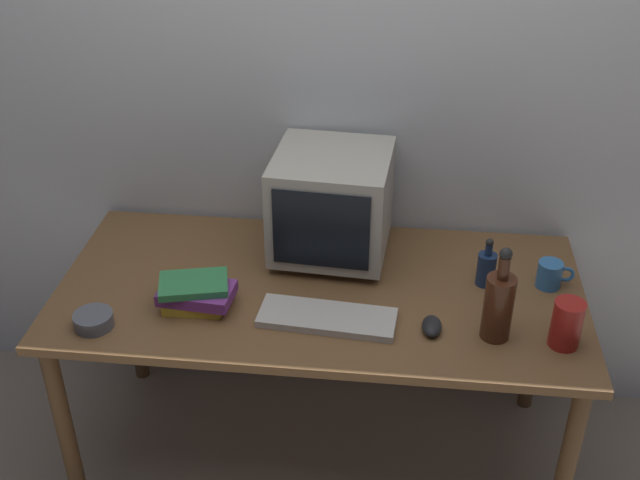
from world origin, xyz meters
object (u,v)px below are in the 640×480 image
(book_stack, at_px, (196,293))
(bottle_tall, at_px, (499,304))
(cd_spindle, at_px, (94,320))
(bottle_short, at_px, (486,267))
(mug, at_px, (550,274))
(metal_canister, at_px, (567,324))
(crt_monitor, at_px, (332,204))
(computer_mouse, at_px, (432,326))
(keyboard, at_px, (327,318))

(book_stack, bearing_deg, bottle_tall, -3.27)
(cd_spindle, bearing_deg, bottle_tall, 4.14)
(bottle_short, relative_size, mug, 1.44)
(mug, xyz_separation_m, metal_canister, (0.00, -0.30, 0.03))
(crt_monitor, bearing_deg, computer_mouse, -49.76)
(computer_mouse, bearing_deg, mug, 36.05)
(cd_spindle, bearing_deg, crt_monitor, 36.29)
(crt_monitor, xyz_separation_m, computer_mouse, (0.34, -0.41, -0.17))
(computer_mouse, xyz_separation_m, bottle_short, (0.18, 0.27, 0.05))
(keyboard, relative_size, metal_canister, 2.80)
(bottle_short, bearing_deg, crt_monitor, 165.25)
(computer_mouse, xyz_separation_m, bottle_tall, (0.19, -0.00, 0.10))
(bottle_short, bearing_deg, mug, 2.66)
(crt_monitor, relative_size, bottle_short, 2.38)
(bottle_tall, xyz_separation_m, cd_spindle, (-1.21, -0.09, -0.09))
(crt_monitor, distance_m, computer_mouse, 0.56)
(keyboard, height_order, cd_spindle, cd_spindle)
(bottle_tall, relative_size, metal_canister, 2.07)
(bottle_tall, distance_m, bottle_short, 0.28)
(bottle_tall, height_order, cd_spindle, bottle_tall)
(crt_monitor, height_order, metal_canister, crt_monitor)
(mug, distance_m, metal_canister, 0.30)
(mug, xyz_separation_m, cd_spindle, (-1.40, -0.37, -0.02))
(book_stack, bearing_deg, keyboard, -4.94)
(keyboard, distance_m, bottle_short, 0.56)
(crt_monitor, bearing_deg, mug, -9.92)
(crt_monitor, xyz_separation_m, bottle_tall, (0.53, -0.41, -0.08))
(crt_monitor, xyz_separation_m, keyboard, (0.03, -0.39, -0.18))
(cd_spindle, xyz_separation_m, metal_canister, (1.40, 0.07, 0.05))
(keyboard, xyz_separation_m, computer_mouse, (0.32, -0.01, 0.01))
(bottle_tall, bearing_deg, book_stack, 176.73)
(cd_spindle, distance_m, metal_canister, 1.41)
(computer_mouse, xyz_separation_m, mug, (0.38, 0.28, 0.03))
(bottle_tall, height_order, metal_canister, bottle_tall)
(book_stack, xyz_separation_m, metal_canister, (1.12, -0.07, 0.03))
(crt_monitor, relative_size, cd_spindle, 3.43)
(computer_mouse, bearing_deg, keyboard, 177.33)
(mug, relative_size, metal_canister, 0.80)
(crt_monitor, height_order, cd_spindle, crt_monitor)
(computer_mouse, bearing_deg, metal_canister, -3.07)
(mug, distance_m, cd_spindle, 1.45)
(keyboard, bearing_deg, book_stack, 179.55)
(book_stack, distance_m, mug, 1.14)
(crt_monitor, relative_size, computer_mouse, 4.11)
(bottle_tall, xyz_separation_m, metal_canister, (0.20, -0.02, -0.04))
(bottle_tall, bearing_deg, crt_monitor, 142.37)
(computer_mouse, distance_m, bottle_tall, 0.21)
(keyboard, distance_m, cd_spindle, 0.71)
(crt_monitor, bearing_deg, book_stack, -137.70)
(mug, height_order, metal_canister, metal_canister)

